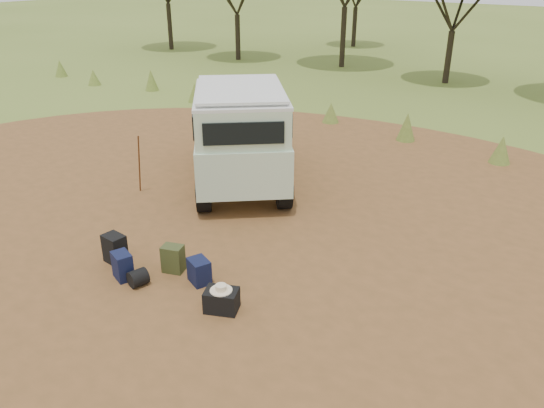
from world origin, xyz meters
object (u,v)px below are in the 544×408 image
Objects in this scene: duffel_navy at (199,271)px; hard_case at (222,300)px; backpack_black at (115,249)px; backpack_olive at (173,259)px; walking_staff at (139,164)px; safari_vehicle at (240,134)px; backpack_navy at (123,266)px.

hard_case is at bearing -2.89° from duffel_navy.
backpack_black is 1.24× the size of duffel_navy.
walking_staff is at bearing 127.12° from backpack_olive.
backpack_olive is 0.97× the size of hard_case.
duffel_navy is (2.46, -4.23, -1.03)m from safari_vehicle.
walking_staff is 2.83× the size of hard_case.
hard_case is (1.52, -0.40, -0.07)m from backpack_olive.
backpack_black reaches higher than duffel_navy.
duffel_navy is at bearing 130.92° from hard_case.
backpack_olive is at bearing -18.11° from safari_vehicle.
backpack_navy is (0.57, -0.30, -0.03)m from backpack_black.
hard_case is (0.87, -0.40, -0.04)m from duffel_navy.
duffel_navy is at bearing -11.11° from safari_vehicle.
backpack_black is (0.68, -4.64, -0.97)m from safari_vehicle.
backpack_black reaches higher than hard_case.
backpack_black is (2.15, -2.55, -0.47)m from walking_staff.
backpack_navy reaches higher than hard_case.
backpack_navy is 2.10m from hard_case.
safari_vehicle is 9.41× the size of backpack_black.
duffel_navy is (1.21, 0.71, -0.03)m from backpack_navy.
walking_staff is 2.97× the size of backpack_navy.
walking_staff is 5.46m from hard_case.
duffel_navy reaches higher than hard_case.
backpack_navy is at bearing -23.36° from backpack_black.
duffel_navy is 0.96m from hard_case.
backpack_olive is (1.13, 0.41, -0.02)m from backpack_black.
backpack_black is 2.65m from hard_case.
backpack_navy reaches higher than duffel_navy.
backpack_black is at bearing -119.82° from walking_staff.
hard_case is at bearing -5.60° from safari_vehicle.
walking_staff is 3.95m from backpack_olive.
hard_case is at bearing 4.32° from backpack_black.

